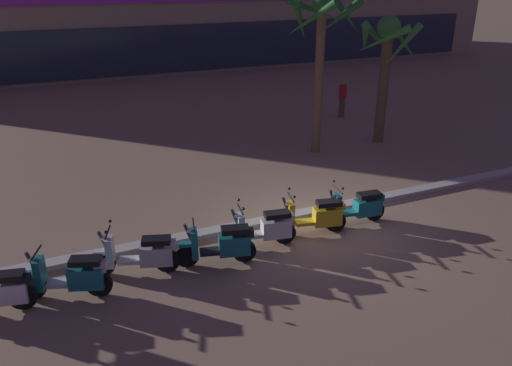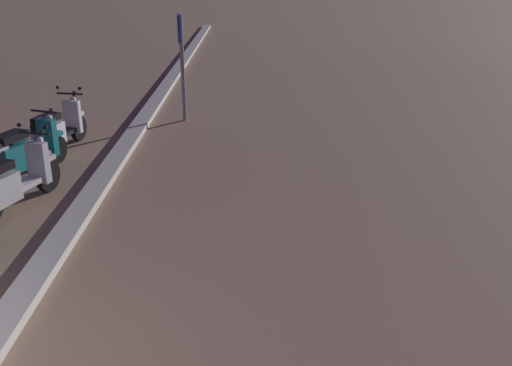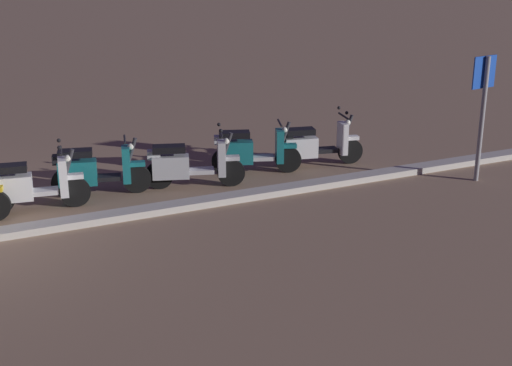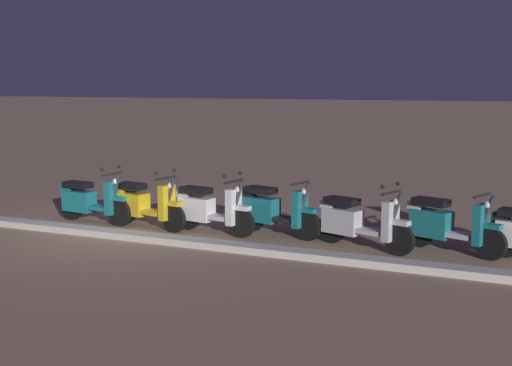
% 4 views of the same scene
% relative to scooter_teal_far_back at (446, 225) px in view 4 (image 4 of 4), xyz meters
% --- Properties ---
extents(ground_plane, '(200.00, 200.00, 0.00)m').
position_rel_scooter_teal_far_back_xyz_m(ground_plane, '(5.89, 0.97, -0.46)').
color(ground_plane, '#93755B').
extents(curb_strip, '(60.00, 0.36, 0.12)m').
position_rel_scooter_teal_far_back_xyz_m(curb_strip, '(5.89, 1.36, -0.40)').
color(curb_strip, '#BCB7AD').
rests_on(curb_strip, ground).
extents(scooter_teal_far_back, '(1.72, 0.84, 1.04)m').
position_rel_scooter_teal_far_back_xyz_m(scooter_teal_far_back, '(0.00, 0.00, 0.00)').
color(scooter_teal_far_back, black).
rests_on(scooter_teal_far_back, ground).
extents(scooter_silver_tail_end, '(1.80, 0.83, 1.17)m').
position_rel_scooter_teal_far_back_xyz_m(scooter_silver_tail_end, '(1.42, 0.31, -0.01)').
color(scooter_silver_tail_end, black).
rests_on(scooter_silver_tail_end, ground).
extents(scooter_teal_last_in_row, '(1.76, 0.73, 1.04)m').
position_rel_scooter_teal_far_back_xyz_m(scooter_teal_last_in_row, '(3.11, -0.01, 0.00)').
color(scooter_teal_last_in_row, black).
rests_on(scooter_teal_last_in_row, ground).
extents(scooter_white_mid_centre, '(1.77, 0.63, 1.17)m').
position_rel_scooter_teal_far_back_xyz_m(scooter_white_mid_centre, '(4.29, 0.32, -0.01)').
color(scooter_white_mid_centre, black).
rests_on(scooter_white_mid_centre, ground).
extents(scooter_yellow_second_in_line, '(1.84, 0.71, 1.17)m').
position_rel_scooter_teal_far_back_xyz_m(scooter_yellow_second_in_line, '(5.68, 0.40, -0.01)').
color(scooter_yellow_second_in_line, black).
rests_on(scooter_yellow_second_in_line, ground).
extents(scooter_teal_gap_after_mid, '(1.81, 0.57, 1.17)m').
position_rel_scooter_teal_far_back_xyz_m(scooter_teal_gap_after_mid, '(6.92, 0.44, -0.02)').
color(scooter_teal_gap_after_mid, black).
rests_on(scooter_teal_gap_after_mid, ground).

